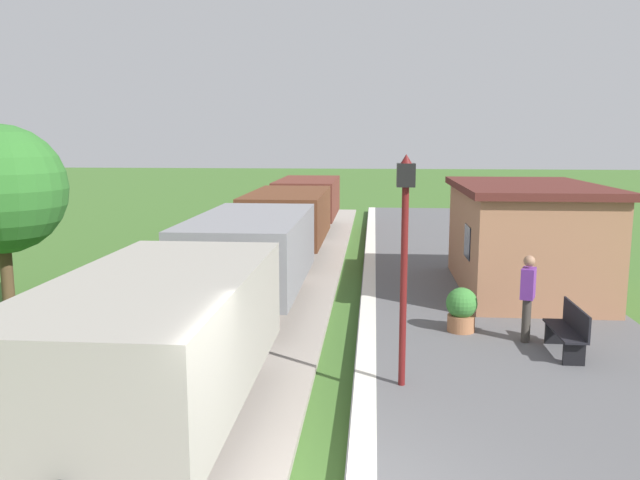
{
  "coord_description": "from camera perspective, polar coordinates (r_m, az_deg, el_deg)",
  "views": [
    {
      "loc": [
        0.5,
        -6.16,
        4.21
      ],
      "look_at": [
        -0.92,
        10.62,
        1.48
      ],
      "focal_mm": 35.85,
      "sensor_mm": 36.0,
      "label": 1
    }
  ],
  "objects": [
    {
      "name": "freight_train",
      "position": [
        18.47,
        -4.25,
        0.4
      ],
      "size": [
        2.5,
        26.0,
        2.12
      ],
      "color": "gray",
      "rests_on": "rail_near"
    },
    {
      "name": "person_waiting",
      "position": [
        13.06,
        18.04,
        -4.67
      ],
      "size": [
        0.36,
        0.44,
        1.71
      ],
      "rotation": [
        0.0,
        0.0,
        2.77
      ],
      "color": "#38332D",
      "rests_on": "platform_slab"
    },
    {
      "name": "tree_trackside_far",
      "position": [
        16.37,
        -26.65,
        4.05
      ],
      "size": [
        2.98,
        2.98,
        4.52
      ],
      "color": "#4C3823",
      "rests_on": "ground"
    },
    {
      "name": "station_hut",
      "position": [
        17.35,
        17.78,
        0.28
      ],
      "size": [
        3.5,
        5.8,
        2.78
      ],
      "color": "#9E6B4C",
      "rests_on": "platform_slab"
    },
    {
      "name": "bench_near_hut",
      "position": [
        12.66,
        21.33,
        -7.45
      ],
      "size": [
        0.42,
        1.5,
        0.91
      ],
      "color": "black",
      "rests_on": "platform_slab"
    },
    {
      "name": "potted_planter",
      "position": [
        13.48,
        12.52,
        -6.02
      ],
      "size": [
        0.64,
        0.64,
        0.92
      ],
      "color": "#9E6642",
      "rests_on": "platform_slab"
    },
    {
      "name": "lamp_post_near",
      "position": [
        10.0,
        7.58,
        1.02
      ],
      "size": [
        0.28,
        0.28,
        3.7
      ],
      "color": "#591414",
      "rests_on": "platform_slab"
    }
  ]
}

